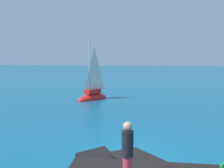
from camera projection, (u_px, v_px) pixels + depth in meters
The scene contains 3 objects.
ground_plane at pixel (142, 156), 8.96m from camera, with size 160.00×160.00×0.00m, color #0F5675.
sailboat_near at pixel (93, 96), 20.53m from camera, with size 2.70×3.00×5.76m.
person_standing at pixel (127, 153), 5.71m from camera, with size 0.28×0.28×1.62m.
Camera 1 is at (-0.20, -8.65, 3.71)m, focal length 39.04 mm.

